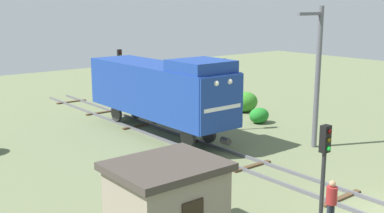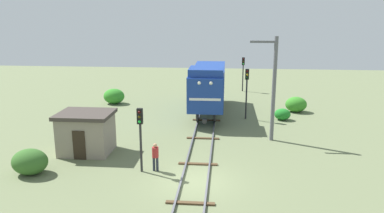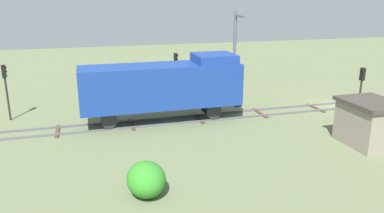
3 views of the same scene
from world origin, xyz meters
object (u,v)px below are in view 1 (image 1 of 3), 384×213
traffic_signal_mid (223,81)px  worker_near_track (331,200)px  catenary_mast (317,74)px  traffic_signal_near (324,160)px  locomotive (160,88)px  relay_hut (167,203)px  traffic_signal_far (120,65)px

traffic_signal_mid → worker_near_track: 13.37m
worker_near_track → catenary_mast: 10.11m
traffic_signal_near → traffic_signal_mid: (6.60, 12.05, 0.39)m
locomotive → relay_hut: locomotive is taller
locomotive → relay_hut: 13.34m
traffic_signal_near → catenary_mast: bearing=38.4°
traffic_signal_near → relay_hut: traffic_signal_near is taller
locomotive → traffic_signal_near: size_ratio=3.04×
traffic_signal_mid → worker_near_track: (-5.80, -11.87, -2.06)m
locomotive → relay_hut: (-7.50, -10.94, -1.38)m
traffic_signal_far → relay_hut: 24.36m
relay_hut → traffic_signal_far: bearing=62.8°
traffic_signal_near → traffic_signal_far: traffic_signal_far is taller
worker_near_track → catenary_mast: catenary_mast is taller
worker_near_track → traffic_signal_mid: bearing=-56.3°
locomotive → catenary_mast: catenary_mast is taller
worker_near_track → catenary_mast: bearing=-79.7°
worker_near_track → catenary_mast: size_ratio=0.23×
locomotive → traffic_signal_near: 14.10m
locomotive → traffic_signal_far: 11.29m
locomotive → traffic_signal_mid: size_ratio=2.63×
traffic_signal_far → relay_hut: (-11.10, -21.64, -1.43)m
traffic_signal_near → relay_hut: size_ratio=1.09×
traffic_signal_near → worker_near_track: 1.86m
locomotive → catenary_mast: bearing=-55.8°
relay_hut → traffic_signal_near: bearing=-33.0°
relay_hut → traffic_signal_mid: bearing=40.3°
traffic_signal_mid → relay_hut: bearing=-139.7°
traffic_signal_far → worker_near_track: (-6.00, -24.25, -1.82)m
traffic_signal_far → relay_hut: size_ratio=1.16×
traffic_signal_far → worker_near_track: 25.05m
catenary_mast → worker_near_track: bearing=-139.4°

